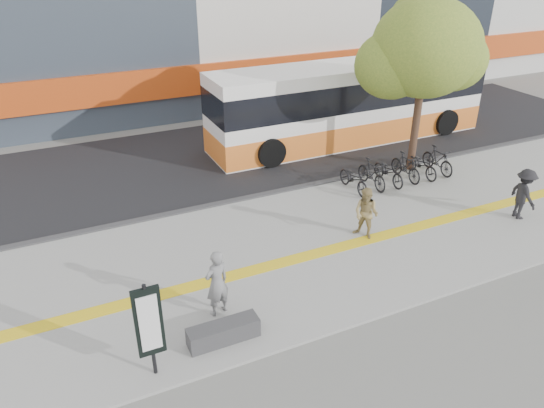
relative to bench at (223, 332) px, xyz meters
name	(u,v)px	position (x,y,z in m)	size (l,w,h in m)	color
ground	(302,284)	(2.60, 1.20, -0.30)	(120.00, 120.00, 0.00)	slate
sidewalk	(277,254)	(2.60, 2.70, -0.27)	(40.00, 7.00, 0.08)	gray
tactile_strip	(285,262)	(2.60, 2.20, -0.22)	(40.00, 0.45, 0.01)	yellow
street	(196,161)	(2.60, 10.20, -0.28)	(40.00, 8.00, 0.06)	black
curb	(232,202)	(2.60, 6.20, -0.23)	(40.00, 0.25, 0.14)	#333335
bench	(223,332)	(0.00, 0.00, 0.00)	(1.60, 0.45, 0.45)	#333335
signboard	(149,323)	(-1.60, -0.31, 1.06)	(0.55, 0.10, 2.20)	black
street_tree	(423,50)	(9.78, 6.02, 4.21)	(4.40, 3.80, 6.31)	#382319
bus	(350,105)	(9.40, 9.70, 1.30)	(12.33, 2.92, 3.28)	white
bicycle_row	(397,169)	(8.58, 5.20, 0.25)	(4.24, 1.71, 1.00)	black
seated_woman	(217,283)	(0.22, 0.95, 0.63)	(0.62, 0.41, 1.70)	black
pedestrian_tan	(366,213)	(5.33, 2.41, 0.56)	(0.76, 0.59, 1.57)	#9C8753
pedestrian_dark	(524,194)	(10.44, 1.33, 0.60)	(1.06, 0.61, 1.64)	black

